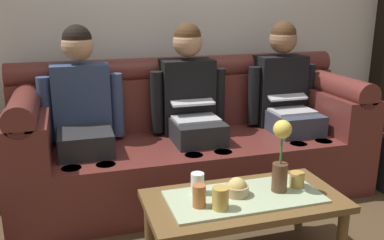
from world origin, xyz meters
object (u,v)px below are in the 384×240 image
at_px(couch, 191,142).
at_px(snack_bowl, 237,188).
at_px(person_left, 83,112).
at_px(coffee_table, 244,205).
at_px(person_middle, 191,104).
at_px(cup_far_center, 197,183).
at_px(cup_near_left, 199,196).
at_px(person_right, 286,97).
at_px(cup_far_left, 297,180).
at_px(flower_vase, 281,155).
at_px(cup_near_right, 220,198).

relative_size(couch, snack_bowl, 20.09).
xyz_separation_m(person_left, coffee_table, (0.75, -0.96, -0.33)).
distance_m(person_middle, cup_far_center, 0.91).
bearing_deg(cup_near_left, person_left, 116.11).
relative_size(person_right, cup_far_left, 15.13).
bearing_deg(person_right, coffee_table, -128.24).
xyz_separation_m(couch, flower_vase, (0.20, -0.96, 0.22)).
xyz_separation_m(person_right, cup_near_right, (-0.93, -1.05, -0.21)).
bearing_deg(cup_near_right, person_middle, 80.80).
distance_m(person_right, flower_vase, 1.11).
bearing_deg(person_right, cup_far_left, -114.99).
relative_size(flower_vase, cup_near_right, 3.50).
distance_m(flower_vase, snack_bowl, 0.29).
relative_size(person_middle, cup_far_center, 10.78).
height_order(couch, person_left, person_left).
relative_size(person_right, flower_vase, 3.12).
bearing_deg(flower_vase, snack_bowl, 175.65).
height_order(flower_vase, cup_near_left, flower_vase).
relative_size(cup_far_center, cup_far_left, 1.40).
xyz_separation_m(person_middle, snack_bowl, (-0.03, -0.94, -0.23)).
distance_m(snack_bowl, cup_near_left, 0.24).
distance_m(person_right, cup_near_right, 1.42).
bearing_deg(cup_near_right, couch, 80.84).
distance_m(couch, cup_far_left, 0.99).
distance_m(snack_bowl, cup_near_right, 0.18).
bearing_deg(coffee_table, cup_near_left, -170.17).
relative_size(person_middle, coffee_table, 1.18).
bearing_deg(flower_vase, cup_near_right, -165.02).
relative_size(flower_vase, snack_bowl, 3.17).
bearing_deg(cup_far_center, couch, 75.34).
distance_m(flower_vase, cup_near_left, 0.49).
height_order(person_middle, person_right, same).
bearing_deg(coffee_table, person_right, 51.76).
distance_m(person_middle, flower_vase, 0.98).
height_order(person_left, flower_vase, person_left).
height_order(flower_vase, cup_far_left, flower_vase).
distance_m(person_right, snack_bowl, 1.25).
xyz_separation_m(cup_near_left, cup_far_left, (0.58, 0.07, -0.02)).
xyz_separation_m(flower_vase, cup_far_center, (-0.43, 0.10, -0.14)).
distance_m(person_middle, cup_far_left, 1.01).
bearing_deg(couch, cup_far_center, -104.66).
height_order(snack_bowl, cup_near_right, cup_near_right).
bearing_deg(cup_near_right, cup_far_left, 13.77).
relative_size(snack_bowl, cup_far_left, 1.53).
relative_size(person_middle, cup_near_right, 10.91).
height_order(person_right, cup_far_center, person_right).
distance_m(person_right, cup_far_center, 1.32).
height_order(couch, snack_bowl, couch).
relative_size(snack_bowl, cup_far_center, 1.09).
bearing_deg(person_right, couch, 179.64).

